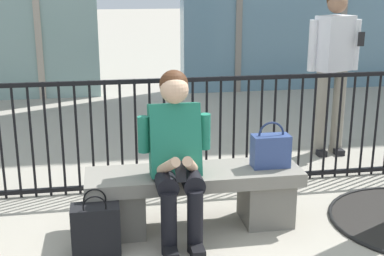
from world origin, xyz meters
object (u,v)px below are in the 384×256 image
Objects in this scene: stone_bench at (194,193)px; handbag_on_bench at (271,150)px; seated_person_with_phone at (176,151)px; bystander_at_railing at (333,61)px; shopping_bag at (96,229)px.

stone_bench is 4.55× the size of handbag_on_bench.
seated_person_with_phone is 2.50m from bystander_at_railing.
seated_person_with_phone is 0.74m from handbag_on_bench.
bystander_at_railing reaches higher than shopping_bag.
bystander_at_railing is at bearing 35.86° from shopping_bag.
handbag_on_bench is (0.73, 0.12, -0.07)m from seated_person_with_phone.
seated_person_with_phone reaches higher than shopping_bag.
handbag_on_bench reaches higher than shopping_bag.
seated_person_with_phone is at bearing -139.66° from stone_bench.
seated_person_with_phone is 2.71× the size of shopping_bag.
shopping_bag is at bearing -164.79° from seated_person_with_phone.
seated_person_with_phone is at bearing 15.21° from shopping_bag.
bystander_at_railing is (2.45, 1.77, 0.82)m from shopping_bag.
handbag_on_bench is at bearing 9.21° from seated_person_with_phone.
stone_bench is at bearing 179.01° from handbag_on_bench.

